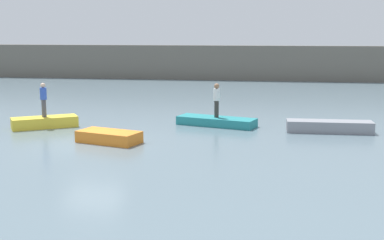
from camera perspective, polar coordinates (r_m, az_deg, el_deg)
The scene contains 8 objects.
ground_plane at distance 22.22m, azimuth -10.92°, elevation -2.56°, with size 120.00×120.00×0.00m, color slate.
embankment_wall at distance 50.79m, azimuth 0.45°, elevation 6.37°, with size 80.00×1.20×3.32m, color #666056.
rowboat_yellow at distance 26.37m, azimuth -15.93°, elevation -0.24°, with size 3.11×1.07×0.53m, color gold.
rowboat_orange at distance 22.24m, azimuth -9.13°, elevation -1.84°, with size 2.64×1.26×0.49m, color orange.
rowboat_teal at distance 25.92m, azimuth 2.71°, elevation -0.16°, with size 3.95×1.22×0.42m, color teal.
rowboat_grey at distance 25.03m, azimuth 14.90°, elevation -0.70°, with size 3.94×0.99×0.54m, color gray.
person_white_shirt at distance 25.75m, azimuth 2.73°, elevation 2.41°, with size 0.32×0.32×1.70m.
person_blue_shirt at distance 26.20m, azimuth -16.06°, elevation 2.34°, with size 0.32×0.32×1.67m.
Camera 1 is at (7.45, -20.40, 4.68)m, focal length 48.38 mm.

